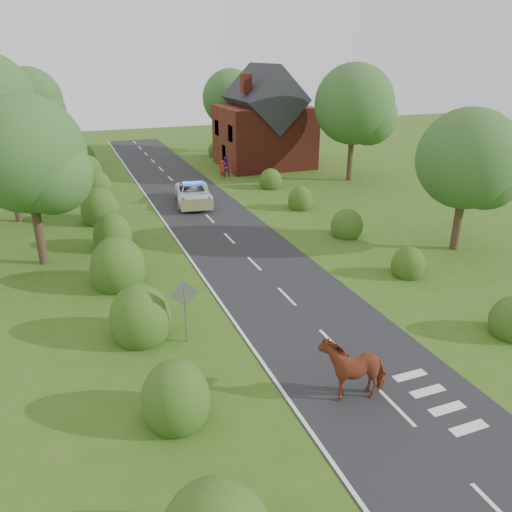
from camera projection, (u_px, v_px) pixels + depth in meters
name	position (u px, v px, depth m)	size (l,w,h in m)	color
ground	(331.00, 342.00, 18.58)	(120.00, 120.00, 0.00)	#2F5D15
road	(214.00, 223.00, 31.51)	(6.00, 70.00, 0.02)	black
road_markings	(198.00, 237.00, 29.18)	(4.96, 70.00, 0.01)	white
hedgerow_left	(113.00, 243.00, 26.19)	(2.75, 50.41, 3.00)	#264814
hedgerow_right	(336.00, 221.00, 30.26)	(2.10, 45.78, 2.10)	#264814
tree_left_a	(32.00, 159.00, 23.51)	(5.74, 5.60, 8.38)	#332316
tree_left_b	(9.00, 142.00, 30.02)	(5.74, 5.60, 8.07)	#332316
tree_left_d	(33.00, 102.00, 47.38)	(6.15, 6.00, 8.89)	#332316
tree_right_a	(472.00, 163.00, 25.63)	(5.33, 5.20, 7.56)	#332316
tree_right_b	(358.00, 108.00, 39.98)	(6.56, 6.40, 9.40)	#332316
tree_right_c	(234.00, 101.00, 52.33)	(6.15, 6.00, 8.58)	#332316
road_sign	(185.00, 302.00, 18.00)	(1.06, 0.08, 2.53)	gray
house	(264.00, 125.00, 46.22)	(8.00, 7.40, 9.17)	maroon
cow	(353.00, 370.00, 15.55)	(1.23, 2.32, 1.65)	maroon
police_van	(193.00, 194.00, 35.35)	(3.22, 5.59, 1.60)	silver
pedestrian_red	(222.00, 170.00, 42.45)	(0.57, 0.38, 1.57)	#AF2919
pedestrian_purple	(225.00, 167.00, 43.34)	(0.82, 0.64, 1.68)	#631E74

